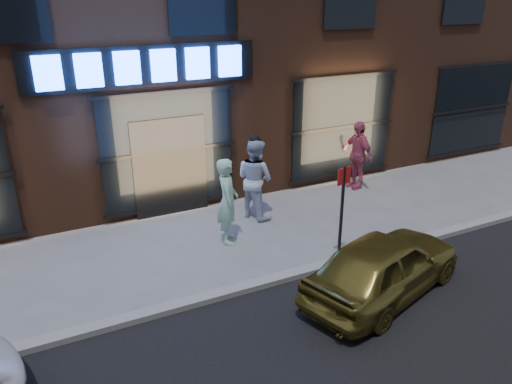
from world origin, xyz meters
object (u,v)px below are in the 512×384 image
(gold_sedan, at_px, (384,265))
(man_cap, at_px, (255,178))
(sign_post, at_px, (342,206))
(passerby, at_px, (357,155))
(man_bowtie, at_px, (228,201))

(gold_sedan, bearing_deg, man_cap, -9.19)
(man_cap, relative_size, sign_post, 0.95)
(passerby, bearing_deg, man_cap, -85.74)
(man_bowtie, relative_size, passerby, 1.01)
(passerby, relative_size, sign_post, 0.92)
(man_cap, relative_size, gold_sedan, 0.56)
(man_cap, height_order, passerby, man_cap)
(man_bowtie, xyz_separation_m, passerby, (4.46, 1.38, -0.01))
(passerby, xyz_separation_m, sign_post, (-2.82, -3.23, 0.30))
(passerby, bearing_deg, gold_sedan, -35.37)
(sign_post, bearing_deg, passerby, 37.89)
(man_bowtie, bearing_deg, gold_sedan, -131.72)
(man_bowtie, bearing_deg, sign_post, -118.43)
(man_cap, distance_m, gold_sedan, 4.10)
(man_bowtie, bearing_deg, man_cap, -30.67)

